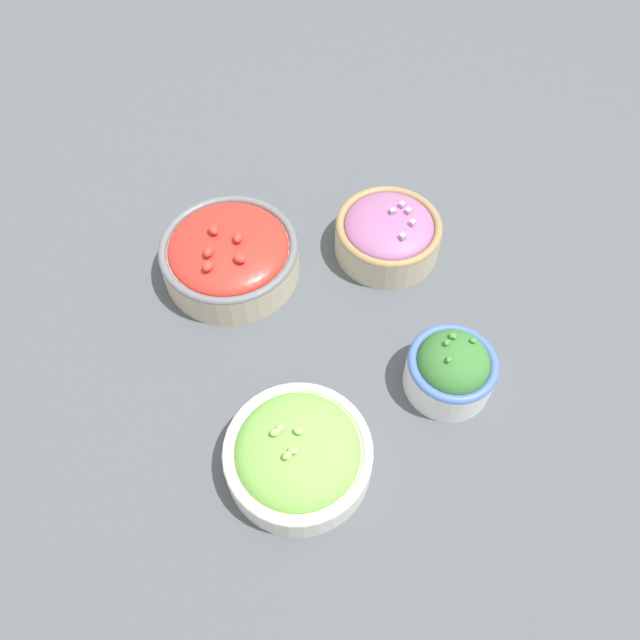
# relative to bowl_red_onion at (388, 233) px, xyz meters

# --- Properties ---
(ground_plane) EXTENTS (3.00, 3.00, 0.00)m
(ground_plane) POSITION_rel_bowl_red_onion_xyz_m (-0.11, 0.14, -0.04)
(ground_plane) COLOR #4C5156
(bowl_red_onion) EXTENTS (0.15, 0.15, 0.08)m
(bowl_red_onion) POSITION_rel_bowl_red_onion_xyz_m (0.00, 0.00, 0.00)
(bowl_red_onion) COLOR beige
(bowl_red_onion) RESTS_ON ground_plane
(bowl_lettuce) EXTENTS (0.17, 0.17, 0.08)m
(bowl_lettuce) POSITION_rel_bowl_red_onion_xyz_m (-0.28, 0.21, -0.00)
(bowl_lettuce) COLOR silver
(bowl_lettuce) RESTS_ON ground_plane
(bowl_cherry_tomatoes) EXTENTS (0.19, 0.19, 0.08)m
(bowl_cherry_tomatoes) POSITION_rel_bowl_red_onion_xyz_m (0.03, 0.23, 0.00)
(bowl_cherry_tomatoes) COLOR beige
(bowl_cherry_tomatoes) RESTS_ON ground_plane
(bowl_broccoli) EXTENTS (0.11, 0.11, 0.09)m
(bowl_broccoli) POSITION_rel_bowl_red_onion_xyz_m (-0.23, 0.00, 0.00)
(bowl_broccoli) COLOR white
(bowl_broccoli) RESTS_ON ground_plane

